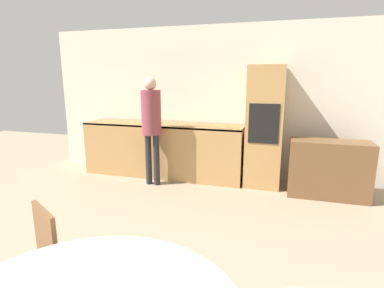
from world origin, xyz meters
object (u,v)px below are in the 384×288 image
at_px(person_standing, 151,119).
at_px(oven_unit, 265,127).
at_px(sideboard, 328,169).
at_px(chair_far_left, 33,266).

bearing_deg(person_standing, oven_unit, 16.21).
height_order(oven_unit, sideboard, oven_unit).
bearing_deg(person_standing, chair_far_left, -81.30).
bearing_deg(chair_far_left, oven_unit, 99.98).
distance_m(oven_unit, sideboard, 1.12).
bearing_deg(oven_unit, chair_far_left, -110.28).
relative_size(oven_unit, chair_far_left, 2.16).
relative_size(chair_far_left, person_standing, 0.51).
distance_m(oven_unit, chair_far_left, 3.71).
bearing_deg(chair_far_left, sideboard, 85.37).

